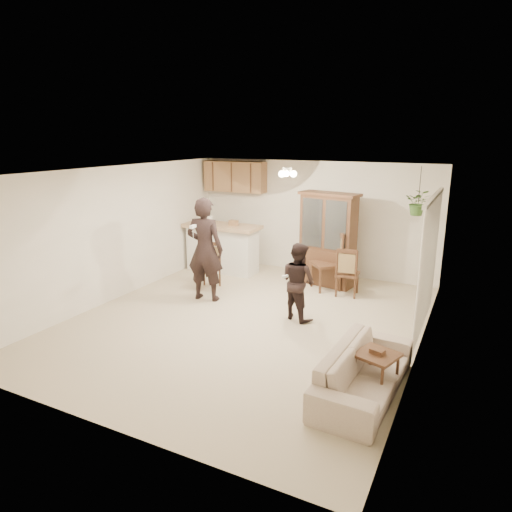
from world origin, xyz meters
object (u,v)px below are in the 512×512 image
at_px(child, 298,281).
at_px(sofa, 365,365).
at_px(chair_hutch_right, 347,282).
at_px(side_table, 376,372).
at_px(adult, 205,254).
at_px(china_hutch, 328,240).
at_px(chair_hutch_left, 326,273).
at_px(chair_bar, 209,276).

bearing_deg(child, sofa, 153.58).
height_order(child, chair_hutch_right, child).
bearing_deg(side_table, adult, 153.08).
height_order(adult, child, adult).
bearing_deg(adult, chair_hutch_right, -156.27).
height_order(sofa, side_table, sofa).
bearing_deg(sofa, side_table, -50.79).
bearing_deg(chair_hutch_right, child, 67.70).
distance_m(adult, child, 1.93).
distance_m(china_hutch, chair_hutch_right, 1.00).
bearing_deg(side_table, child, 134.51).
bearing_deg(sofa, child, 43.73).
distance_m(sofa, side_table, 0.18).
relative_size(china_hutch, side_table, 3.32).
bearing_deg(chair_hutch_right, china_hutch, -46.03).
bearing_deg(chair_hutch_left, child, -40.65).
height_order(china_hutch, chair_hutch_right, china_hutch).
relative_size(chair_bar, chair_hutch_right, 0.96).
bearing_deg(child, chair_bar, 5.70).
relative_size(sofa, chair_hutch_right, 1.93).
height_order(adult, chair_bar, adult).
distance_m(sofa, chair_bar, 4.51).
bearing_deg(side_table, chair_hutch_right, 111.27).
relative_size(child, china_hutch, 0.70).
distance_m(adult, chair_hutch_right, 2.81).
bearing_deg(chair_hutch_left, china_hutch, 153.13).
xyz_separation_m(child, chair_hutch_left, (-0.05, 1.69, -0.34)).
height_order(child, china_hutch, china_hutch).
distance_m(child, chair_bar, 2.32).
xyz_separation_m(adult, side_table, (3.61, -1.83, -0.64)).
xyz_separation_m(side_table, chair_hutch_left, (-1.75, 3.42, 0.07)).
xyz_separation_m(chair_hutch_left, chair_hutch_right, (0.49, -0.16, -0.06)).
relative_size(child, chair_hutch_right, 1.39).
xyz_separation_m(chair_bar, chair_hutch_right, (2.62, 0.87, 0.01)).
relative_size(adult, chair_bar, 1.93).
height_order(child, side_table, child).
bearing_deg(side_table, china_hutch, 116.27).
relative_size(sofa, child, 1.39).
bearing_deg(chair_hutch_right, sofa, 102.33).
relative_size(sofa, china_hutch, 0.97).
bearing_deg(chair_hutch_right, side_table, 104.66).
xyz_separation_m(child, side_table, (1.70, -1.73, -0.41)).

